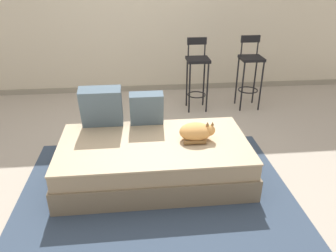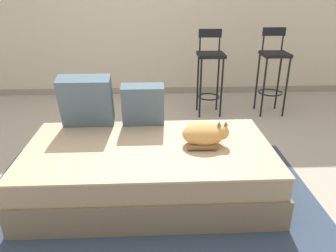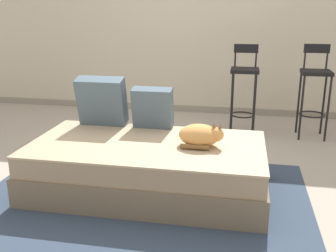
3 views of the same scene
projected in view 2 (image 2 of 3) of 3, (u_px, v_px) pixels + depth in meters
ground_plane at (150, 166)px, 3.00m from camera, size 16.00×16.00×0.00m
wall_back_panel at (150, 3)px, 4.54m from camera, size 8.00×0.10×2.60m
wall_baseboard_trim at (151, 91)px, 4.99m from camera, size 8.00×0.02×0.09m
area_rug at (150, 215)px, 2.35m from camera, size 2.58×2.12×0.01m
couch at (149, 169)px, 2.55m from camera, size 1.89×1.03×0.41m
throw_pillow_corner at (86, 101)px, 2.73m from camera, size 0.43×0.25×0.45m
throw_pillow_middle at (143, 105)px, 2.77m from camera, size 0.36×0.19×0.37m
cat at (205, 134)px, 2.46m from camera, size 0.35×0.25×0.20m
bar_stool_near_window at (210, 66)px, 4.01m from camera, size 0.32×0.32×1.04m
bar_stool_by_doorway at (273, 65)px, 4.04m from camera, size 0.32×0.32×1.06m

